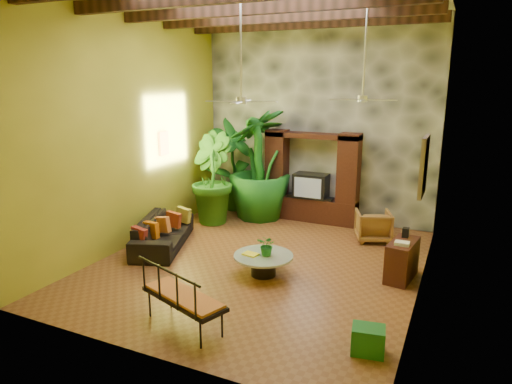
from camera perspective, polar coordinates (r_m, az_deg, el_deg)
The scene contains 22 objects.
ground at distance 9.23m, azimuth 0.55°, elevation -8.80°, with size 7.00×7.00×0.00m, color brown.
back_wall at distance 11.84m, azimuth 7.69°, elevation 8.65°, with size 6.00×0.02×5.00m, color olive.
left_wall at distance 10.18m, azimuth -15.11°, elevation 7.45°, with size 0.02×7.00×5.00m, color olive.
right_wall at distance 7.84m, azimuth 21.07°, elevation 5.19°, with size 0.02×7.00×5.00m, color olive.
stone_accent_wall at distance 11.78m, azimuth 7.60°, elevation 8.62°, with size 5.98×0.10×4.98m, color #3C3F44.
ceiling_beams at distance 8.60m, azimuth 0.63°, elevation 22.05°, with size 5.95×5.36×0.22m.
entertainment_center at distance 11.73m, azimuth 6.91°, elevation 1.03°, with size 2.40×0.55×2.30m.
ceiling_fan_front at distance 8.24m, azimuth -1.87°, elevation 12.78°, with size 1.28×1.28×1.86m.
ceiling_fan_back at distance 9.16m, azimuth 13.23°, elevation 12.55°, with size 1.28×1.28×1.86m.
wall_art_mask at distance 10.98m, azimuth -11.48°, elevation 5.99°, with size 0.06×0.32×0.55m, color gold.
wall_art_painting at distance 7.28m, azimuth 20.25°, elevation 3.05°, with size 0.06×0.70×0.90m, color #255488.
sofa at distance 10.17m, azimuth -11.53°, elevation -4.95°, with size 2.22×0.87×0.65m, color black.
wicker_armchair at distance 10.66m, azimuth 14.43°, elevation -4.11°, with size 0.74×0.76×0.69m, color #946135.
tall_plant_a at distance 12.54m, azimuth -2.87°, elevation 3.42°, with size 1.35×0.91×2.56m, color #195F1F.
tall_plant_b at distance 11.54m, azimuth -5.73°, elevation 1.78°, with size 1.27×1.02×2.30m, color #286C1C.
tall_plant_c at distance 11.78m, azimuth 0.45°, elevation 3.45°, with size 1.59×1.59×2.84m, color #1B6A1E.
coffee_table at distance 8.58m, azimuth 0.94°, elevation -8.75°, with size 1.11×1.11×0.40m.
centerpiece_plant at distance 8.44m, azimuth 1.42°, elevation -6.67°, with size 0.35×0.31×0.39m, color #1C6B20.
yellow_tray at distance 8.52m, azimuth -0.67°, elevation -7.78°, with size 0.28×0.20×0.03m, color gold.
iron_bench at distance 6.83m, azimuth -9.42°, elevation -12.58°, with size 1.53×0.99×0.57m.
side_console at distance 8.82m, azimuth 17.78°, elevation -8.10°, with size 0.40×0.90×0.72m, color #311D0F.
green_bin at distance 6.56m, azimuth 13.83°, elevation -17.54°, with size 0.43×0.32×0.38m, color #20793C.
Camera 1 is at (3.51, -7.75, 3.57)m, focal length 32.00 mm.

